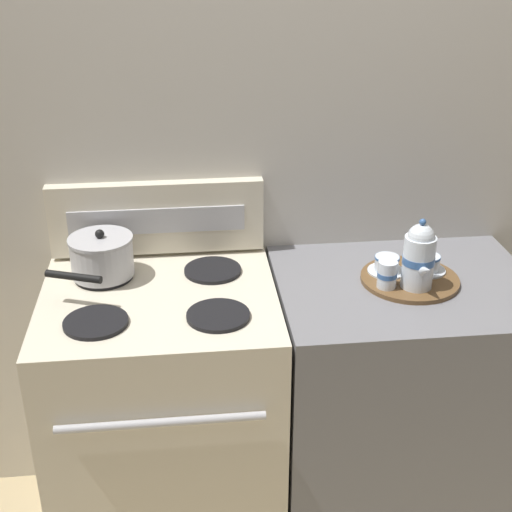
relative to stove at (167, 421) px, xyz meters
name	(u,v)px	position (x,y,z in m)	size (l,w,h in m)	color
wall_back	(278,195)	(0.40, 0.34, 0.63)	(6.00, 0.05, 2.20)	beige
stove	(167,421)	(0.00, 0.00, 0.00)	(0.70, 0.65, 0.94)	beige
control_panel	(157,218)	(0.00, 0.29, 0.59)	(0.69, 0.05, 0.24)	beige
side_counter	(395,405)	(0.76, 0.00, 0.00)	(0.80, 0.62, 0.93)	slate
saucepan	(101,256)	(-0.17, 0.14, 0.54)	(0.25, 0.31, 0.15)	#B7B7BC
serving_tray	(410,279)	(0.77, 0.01, 0.47)	(0.30, 0.30, 0.01)	brown
teapot	(419,256)	(0.77, -0.05, 0.58)	(0.10, 0.15, 0.22)	silver
teacup_left	(387,264)	(0.70, 0.05, 0.50)	(0.12, 0.12, 0.05)	silver
teacup_right	(428,263)	(0.83, 0.05, 0.50)	(0.12, 0.12, 0.05)	silver
creamer_jug	(387,274)	(0.68, -0.04, 0.52)	(0.06, 0.06, 0.08)	silver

